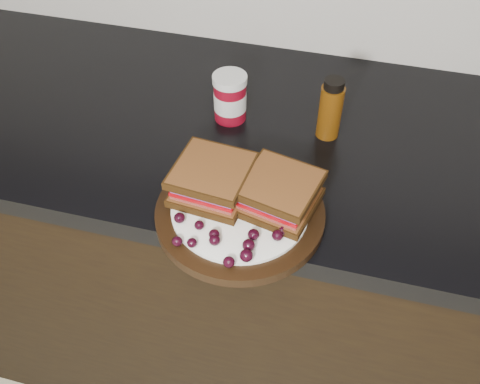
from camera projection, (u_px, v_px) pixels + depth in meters
The scene contains 32 objects.
base_cabinets at pixel (269, 271), 1.38m from camera, with size 3.96×0.58×0.86m, color black.
countertop at pixel (278, 139), 1.06m from camera, with size 3.98×0.60×0.04m, color black.
plate at pixel (240, 213), 0.88m from camera, with size 0.28×0.28×0.02m, color black.
sandwich_left at pixel (212, 180), 0.88m from camera, with size 0.12×0.12×0.06m, color brown, non-canonical shape.
sandwich_right at pixel (279, 193), 0.86m from camera, with size 0.12×0.12×0.05m, color brown, non-canonical shape.
grape_0 at pixel (180, 218), 0.85m from camera, with size 0.02×0.02×0.02m, color black.
grape_1 at pixel (199, 225), 0.84m from camera, with size 0.02×0.02×0.01m, color black.
grape_2 at pixel (177, 241), 0.81m from camera, with size 0.02×0.02×0.02m, color black.
grape_3 at pixel (192, 243), 0.81m from camera, with size 0.02×0.02×0.01m, color black.
grape_4 at pixel (215, 240), 0.81m from camera, with size 0.02×0.02×0.02m, color black.
grape_5 at pixel (214, 235), 0.82m from camera, with size 0.02×0.02×0.02m, color black.
grape_6 at pixel (229, 262), 0.79m from camera, with size 0.02×0.02×0.02m, color black.
grape_7 at pixel (246, 256), 0.79m from camera, with size 0.02×0.02×0.02m, color black.
grape_8 at pixel (249, 245), 0.81m from camera, with size 0.02×0.02×0.02m, color black.
grape_9 at pixel (253, 235), 0.82m from camera, with size 0.02×0.02×0.02m, color black.
grape_10 at pixel (277, 235), 0.82m from camera, with size 0.02×0.02×0.02m, color black.
grape_11 at pixel (282, 231), 0.83m from camera, with size 0.02×0.02×0.01m, color black.
grape_12 at pixel (292, 224), 0.84m from camera, with size 0.02×0.02×0.02m, color black.
grape_13 at pixel (298, 211), 0.86m from camera, with size 0.02×0.02×0.02m, color black.
grape_14 at pixel (289, 197), 0.88m from camera, with size 0.02×0.02×0.02m, color black.
grape_15 at pixel (278, 195), 0.88m from camera, with size 0.02×0.02×0.02m, color black.
grape_16 at pixel (220, 175), 0.91m from camera, with size 0.02×0.02×0.02m, color black.
grape_17 at pixel (220, 176), 0.91m from camera, with size 0.02×0.02×0.02m, color black.
grape_18 at pixel (195, 183), 0.90m from camera, with size 0.02×0.02×0.02m, color black.
grape_19 at pixel (193, 187), 0.89m from camera, with size 0.02×0.02×0.02m, color black.
grape_20 at pixel (199, 204), 0.87m from camera, with size 0.02×0.02×0.02m, color black.
grape_21 at pixel (198, 205), 0.87m from camera, with size 0.02×0.02×0.02m, color black.
grape_22 at pixel (215, 188), 0.89m from camera, with size 0.01×0.01×0.01m, color black.
grape_23 at pixel (201, 177), 0.91m from camera, with size 0.02×0.02×0.02m, color black.
grape_24 at pixel (195, 195), 0.88m from camera, with size 0.02×0.02×0.02m, color black.
condiment_jar at pixel (230, 97), 1.04m from camera, with size 0.07×0.07×0.10m, color maroon.
oil_bottle at pixel (331, 108), 0.99m from camera, with size 0.04×0.04×0.12m, color #542D08.
Camera 1 is at (0.13, 0.90, 1.57)m, focal length 40.00 mm.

